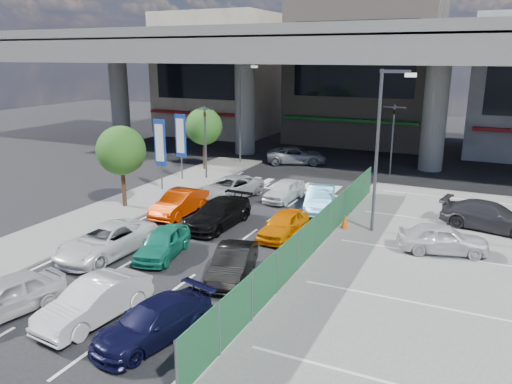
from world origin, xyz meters
The scene contains 31 objects.
ground centered at (0.00, 0.00, 0.00)m, with size 120.00×120.00×0.00m, color black.
parking_lot centered at (11.00, 2.00, 0.03)m, with size 12.00×28.00×0.06m, color #626260.
sidewalk_left centered at (-7.00, 4.00, 0.06)m, with size 4.00×30.00×0.12m, color #626260.
fence_run centered at (5.30, 1.00, 0.90)m, with size 0.16×22.00×1.80m, color #1C532E, non-canonical shape.
expressway centered at (0.00, 22.00, 8.76)m, with size 64.00×14.00×10.75m.
building_west centered at (-16.00, 31.97, 6.49)m, with size 12.00×10.90×13.00m.
building_center centered at (0.00, 32.97, 7.49)m, with size 14.00×10.90×15.00m.
traffic_light_left centered at (-6.20, 12.00, 3.94)m, with size 1.60×1.24×5.20m.
traffic_light_right centered at (5.50, 19.00, 3.94)m, with size 1.60×1.24×5.20m.
street_lamp_right centered at (7.17, 6.00, 4.77)m, with size 1.65×0.22×8.00m.
street_lamp_left centered at (-6.33, 18.00, 4.77)m, with size 1.65×0.22×8.00m.
signboard_near centered at (-7.20, 7.99, 3.06)m, with size 0.80×0.14×4.70m.
signboard_far centered at (-7.60, 10.99, 3.06)m, with size 0.80×0.14×4.70m.
tree_near centered at (-7.00, 4.00, 3.39)m, with size 2.80×2.80×4.80m.
tree_far centered at (-7.80, 14.50, 3.39)m, with size 2.80×2.80×4.80m.
van_white_back_left centered at (-2.53, -7.67, 0.69)m, with size 1.62×4.03×1.37m, color silver.
hatch_white_back_mid centered at (0.47, -6.66, 0.69)m, with size 1.46×4.19×1.38m, color silver.
minivan_navy_back centered at (2.97, -6.80, 0.61)m, with size 1.71×4.20×1.22m, color black.
sedan_white_mid_left centered at (-3.04, -2.10, 0.69)m, with size 2.29×4.97×1.38m, color white.
taxi_teal_mid centered at (-0.71, -1.11, 0.63)m, with size 1.50×3.72×1.27m, color #17856A.
hatch_black_mid_right centered at (3.16, -1.83, 0.64)m, with size 1.36×3.89×1.28m, color black.
taxi_orange_left centered at (-3.33, 4.22, 0.69)m, with size 1.46×4.19×1.38m, color #C42C00.
sedan_black_mid centered at (-0.46, 3.46, 0.69)m, with size 1.93×4.76×1.38m, color black.
taxi_orange_right centered at (3.22, 3.42, 0.64)m, with size 1.50×3.74×1.27m, color orange.
wagon_silver_front_left centered at (-2.37, 8.29, 0.67)m, with size 2.23×4.84×1.35m, color #A2A5A9.
sedan_white_front_mid centered at (0.86, 9.40, 0.63)m, with size 1.49×3.69×1.26m, color white.
kei_truck_front_right centered at (3.49, 8.32, 0.69)m, with size 1.46×4.19×1.38m, color #6EC6F6.
crossing_wagon_silver centered at (-2.21, 19.77, 0.67)m, with size 2.24×4.85×1.35m, color #919398.
parked_sedan_white centered at (10.47, 4.41, 0.72)m, with size 1.57×3.90×1.33m, color silver.
parked_sedan_dgrey centered at (12.36, 8.70, 0.75)m, with size 1.94×4.78×1.39m, color #2C2C31.
traffic_cone centered at (5.68, 5.69, 0.43)m, with size 0.39×0.39×0.75m, color #DE4D0C.
Camera 1 is at (11.74, -18.06, 8.63)m, focal length 35.00 mm.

